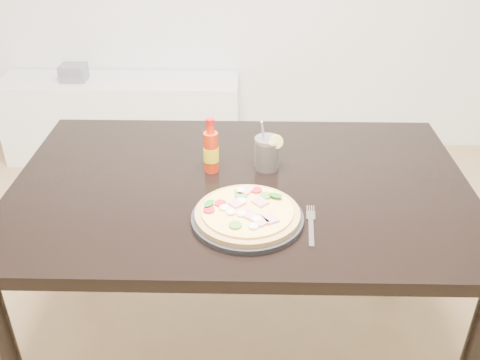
{
  "coord_description": "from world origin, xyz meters",
  "views": [
    {
      "loc": [
        -0.03,
        -0.89,
        1.6
      ],
      "look_at": [
        -0.05,
        0.39,
        0.83
      ],
      "focal_mm": 40.0,
      "sensor_mm": 36.0,
      "label": 1
    }
  ],
  "objects_px": {
    "dining_table": "(241,205)",
    "pizza": "(247,212)",
    "hot_sauce_bottle": "(211,151)",
    "cola_cup": "(267,154)",
    "fork": "(311,224)",
    "plate": "(247,218)",
    "media_console": "(123,119)"
  },
  "relations": [
    {
      "from": "plate",
      "to": "hot_sauce_bottle",
      "type": "height_order",
      "value": "hot_sauce_bottle"
    },
    {
      "from": "hot_sauce_bottle",
      "to": "cola_cup",
      "type": "xyz_separation_m",
      "value": [
        0.18,
        0.02,
        -0.02
      ]
    },
    {
      "from": "pizza",
      "to": "media_console",
      "type": "relative_size",
      "value": 0.2
    },
    {
      "from": "hot_sauce_bottle",
      "to": "dining_table",
      "type": "bearing_deg",
      "value": -36.53
    },
    {
      "from": "cola_cup",
      "to": "fork",
      "type": "bearing_deg",
      "value": -70.05
    },
    {
      "from": "dining_table",
      "to": "fork",
      "type": "xyz_separation_m",
      "value": [
        0.19,
        -0.22,
        0.09
      ]
    },
    {
      "from": "plate",
      "to": "cola_cup",
      "type": "bearing_deg",
      "value": 78.67
    },
    {
      "from": "hot_sauce_bottle",
      "to": "media_console",
      "type": "height_order",
      "value": "hot_sauce_bottle"
    },
    {
      "from": "pizza",
      "to": "hot_sauce_bottle",
      "type": "distance_m",
      "value": 0.3
    },
    {
      "from": "dining_table",
      "to": "hot_sauce_bottle",
      "type": "distance_m",
      "value": 0.19
    },
    {
      "from": "pizza",
      "to": "cola_cup",
      "type": "bearing_deg",
      "value": 78.55
    },
    {
      "from": "fork",
      "to": "pizza",
      "type": "bearing_deg",
      "value": 179.22
    },
    {
      "from": "dining_table",
      "to": "hot_sauce_bottle",
      "type": "height_order",
      "value": "hot_sauce_bottle"
    },
    {
      "from": "plate",
      "to": "pizza",
      "type": "relative_size",
      "value": 1.07
    },
    {
      "from": "pizza",
      "to": "fork",
      "type": "xyz_separation_m",
      "value": [
        0.17,
        -0.02,
        -0.02
      ]
    },
    {
      "from": "dining_table",
      "to": "cola_cup",
      "type": "bearing_deg",
      "value": 48.64
    },
    {
      "from": "hot_sauce_bottle",
      "to": "cola_cup",
      "type": "height_order",
      "value": "hot_sauce_bottle"
    },
    {
      "from": "dining_table",
      "to": "fork",
      "type": "distance_m",
      "value": 0.31
    },
    {
      "from": "pizza",
      "to": "plate",
      "type": "bearing_deg",
      "value": -50.49
    },
    {
      "from": "dining_table",
      "to": "pizza",
      "type": "bearing_deg",
      "value": -84.01
    },
    {
      "from": "pizza",
      "to": "cola_cup",
      "type": "height_order",
      "value": "cola_cup"
    },
    {
      "from": "plate",
      "to": "fork",
      "type": "relative_size",
      "value": 1.63
    },
    {
      "from": "dining_table",
      "to": "pizza",
      "type": "relative_size",
      "value": 4.88
    },
    {
      "from": "hot_sauce_bottle",
      "to": "pizza",
      "type": "bearing_deg",
      "value": -67.06
    },
    {
      "from": "hot_sauce_bottle",
      "to": "plate",
      "type": "bearing_deg",
      "value": -67.01
    },
    {
      "from": "dining_table",
      "to": "hot_sauce_bottle",
      "type": "xyz_separation_m",
      "value": [
        -0.09,
        0.07,
        0.15
      ]
    },
    {
      "from": "hot_sauce_bottle",
      "to": "fork",
      "type": "xyz_separation_m",
      "value": [
        0.29,
        -0.29,
        -0.07
      ]
    },
    {
      "from": "cola_cup",
      "to": "fork",
      "type": "relative_size",
      "value": 0.92
    },
    {
      "from": "plate",
      "to": "media_console",
      "type": "height_order",
      "value": "plate"
    },
    {
      "from": "plate",
      "to": "fork",
      "type": "height_order",
      "value": "plate"
    },
    {
      "from": "hot_sauce_bottle",
      "to": "fork",
      "type": "height_order",
      "value": "hot_sauce_bottle"
    },
    {
      "from": "cola_cup",
      "to": "dining_table",
      "type": "bearing_deg",
      "value": -131.36
    }
  ]
}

